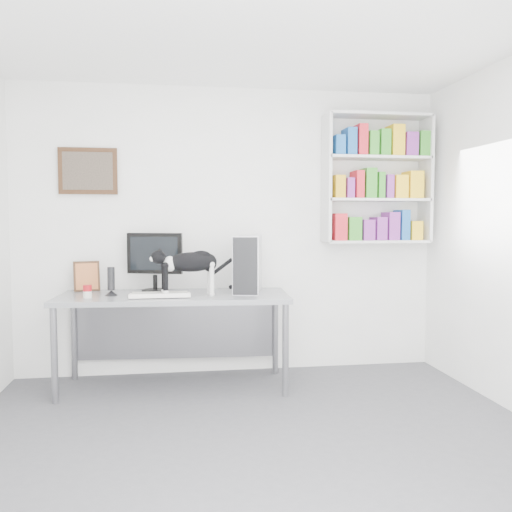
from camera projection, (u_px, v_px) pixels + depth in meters
name	position (u px, v px, depth m)	size (l,w,h in m)	color
room	(265.00, 239.00, 3.20)	(4.01, 4.01, 2.70)	#525257
bookshelf	(377.00, 179.00, 5.19)	(1.03, 0.28, 1.24)	silver
wall_art	(88.00, 171.00, 4.91)	(0.52, 0.04, 0.42)	#402714
desk	(174.00, 341.00, 4.69)	(1.96, 0.76, 0.82)	gray
monitor	(155.00, 262.00, 4.80)	(0.50, 0.24, 0.54)	black
keyboard	(160.00, 295.00, 4.49)	(0.50, 0.19, 0.04)	white
pc_tower	(248.00, 264.00, 4.82)	(0.22, 0.50, 0.50)	#B4B3B8
speaker	(111.00, 281.00, 4.59)	(0.11, 0.11, 0.25)	black
leaning_print	(87.00, 276.00, 4.86)	(0.23, 0.09, 0.28)	#402714
soup_can	(87.00, 291.00, 4.46)	(0.07, 0.07, 0.11)	#A30E14
cat	(190.00, 273.00, 4.54)	(0.63, 0.17, 0.39)	black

